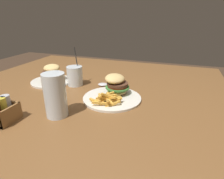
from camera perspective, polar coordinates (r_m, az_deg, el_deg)
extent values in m
cube|color=brown|center=(0.91, -10.10, -3.24)|extent=(1.53, 1.42, 0.03)
cylinder|color=brown|center=(1.62, 24.93, -8.46)|extent=(0.07, 0.07, 0.74)
cylinder|color=brown|center=(1.92, -16.18, -2.34)|extent=(0.07, 0.07, 0.74)
cylinder|color=silver|center=(0.87, 0.00, -2.63)|extent=(0.27, 0.27, 0.01)
ellipsoid|color=#DBB770|center=(0.90, 1.65, -0.33)|extent=(0.12, 0.11, 0.03)
cylinder|color=#428438|center=(0.90, 1.66, 0.70)|extent=(0.13, 0.13, 0.01)
cylinder|color=red|center=(0.89, 1.67, 1.15)|extent=(0.11, 0.11, 0.01)
cylinder|color=#4C2D1E|center=(0.89, 1.67, 1.75)|extent=(0.12, 0.12, 0.01)
ellipsoid|color=#DBB770|center=(0.89, 0.90, 3.37)|extent=(0.12, 0.11, 0.05)
cube|color=gold|center=(0.78, 0.24, -4.55)|extent=(0.04, 0.06, 0.03)
cube|color=gold|center=(0.82, -2.60, -2.40)|extent=(0.02, 0.07, 0.03)
cube|color=gold|center=(0.82, -0.10, -2.93)|extent=(0.03, 0.09, 0.02)
cube|color=gold|center=(0.82, -4.13, -3.46)|extent=(0.03, 0.06, 0.02)
cube|color=gold|center=(0.81, -0.69, -1.88)|extent=(0.06, 0.07, 0.04)
cube|color=gold|center=(0.81, -3.45, -3.39)|extent=(0.07, 0.02, 0.03)
cube|color=gold|center=(0.82, -1.65, -1.67)|extent=(0.05, 0.06, 0.02)
cube|color=gold|center=(0.81, -4.88, -3.70)|extent=(0.02, 0.07, 0.02)
cube|color=gold|center=(0.81, 0.25, -2.52)|extent=(0.03, 0.08, 0.01)
cube|color=gold|center=(0.81, -0.85, -2.13)|extent=(0.05, 0.06, 0.01)
cube|color=gold|center=(0.80, -1.04, -2.74)|extent=(0.01, 0.07, 0.03)
cube|color=gold|center=(0.80, -0.22, -2.27)|extent=(0.03, 0.09, 0.04)
cube|color=gold|center=(0.83, 0.12, -1.94)|extent=(0.04, 0.07, 0.01)
cube|color=gold|center=(0.79, -1.48, -3.28)|extent=(0.06, 0.04, 0.03)
cube|color=gold|center=(0.81, -1.49, -2.81)|extent=(0.05, 0.06, 0.03)
cube|color=gold|center=(0.85, -3.45, -2.21)|extent=(0.08, 0.05, 0.02)
cube|color=gold|center=(0.78, -2.96, -4.21)|extent=(0.04, 0.09, 0.02)
cube|color=gold|center=(0.82, -4.43, -3.49)|extent=(0.02, 0.06, 0.02)
cube|color=gold|center=(0.86, 0.34, -2.06)|extent=(0.02, 0.08, 0.02)
cube|color=gold|center=(0.86, -0.80, -1.87)|extent=(0.06, 0.02, 0.01)
cube|color=gold|center=(0.81, -1.43, -2.05)|extent=(0.06, 0.07, 0.01)
cube|color=gold|center=(0.81, 0.39, -3.38)|extent=(0.06, 0.03, 0.02)
cylinder|color=silver|center=(0.73, -16.91, -1.70)|extent=(0.08, 0.08, 0.17)
cylinder|color=gold|center=(0.73, -16.83, -2.32)|extent=(0.07, 0.07, 0.15)
cylinder|color=silver|center=(1.04, -11.25, 4.09)|extent=(0.08, 0.08, 0.10)
cylinder|color=orange|center=(1.05, -11.19, 3.39)|extent=(0.07, 0.07, 0.08)
cylinder|color=black|center=(1.05, -10.48, 6.97)|extent=(0.02, 0.03, 0.20)
ellipsoid|color=silver|center=(1.03, -2.81, 1.56)|extent=(0.05, 0.06, 0.01)
cube|color=silver|center=(1.02, 1.71, 1.10)|extent=(0.04, 0.12, 0.00)
cylinder|color=silver|center=(1.14, -17.92, 2.39)|extent=(0.23, 0.23, 0.01)
ellipsoid|color=#DBB770|center=(1.13, -18.03, 3.29)|extent=(0.10, 0.11, 0.03)
cylinder|color=#428438|center=(1.13, -18.14, 4.12)|extent=(0.12, 0.12, 0.01)
cylinder|color=red|center=(1.12, -18.18, 4.48)|extent=(0.10, 0.10, 0.01)
cylinder|color=#4C2D1E|center=(1.12, -18.24, 4.97)|extent=(0.10, 0.10, 0.01)
ellipsoid|color=#DBB770|center=(1.12, -17.94, 6.31)|extent=(0.10, 0.11, 0.05)
cube|color=brown|center=(0.80, -29.78, -8.04)|extent=(0.09, 0.08, 0.01)
cube|color=brown|center=(0.81, -27.98, -5.07)|extent=(0.01, 0.08, 0.06)
cube|color=brown|center=(0.77, -28.35, -6.88)|extent=(0.09, 0.01, 0.06)
cylinder|color=gold|center=(0.78, -30.31, -5.06)|extent=(0.03, 0.03, 0.08)
cylinder|color=#B2B2B7|center=(0.80, -29.35, -4.38)|extent=(0.03, 0.03, 0.08)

